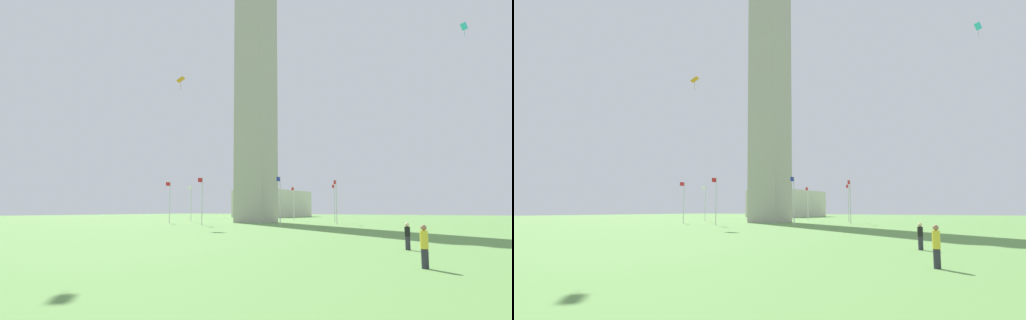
{
  "view_description": "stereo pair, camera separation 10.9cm",
  "coord_description": "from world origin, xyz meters",
  "views": [
    {
      "loc": [
        65.11,
        40.37,
        2.4
      ],
      "look_at": [
        0.0,
        0.0,
        11.7
      ],
      "focal_mm": 28.7,
      "sensor_mm": 36.0,
      "label": 1
    },
    {
      "loc": [
        65.05,
        40.46,
        2.4
      ],
      "look_at": [
        0.0,
        0.0,
        11.7
      ],
      "focal_mm": 28.7,
      "sensor_mm": 36.0,
      "label": 2
    }
  ],
  "objects": [
    {
      "name": "distant_building",
      "position": [
        -55.15,
        -27.41,
        4.29
      ],
      "size": [
        24.87,
        16.82,
        8.58
      ],
      "color": "beige",
      "rests_on": "ground"
    },
    {
      "name": "flagpole_ne",
      "position": [
        11.21,
        11.14,
        4.06
      ],
      "size": [
        1.12,
        0.14,
        7.36
      ],
      "color": "silver",
      "rests_on": "ground"
    },
    {
      "name": "kite_cyan_box",
      "position": [
        -4.57,
        35.89,
        31.19
      ],
      "size": [
        1.24,
        1.11,
        2.38
      ],
      "color": "#33C6D1"
    },
    {
      "name": "flagpole_nw",
      "position": [
        11.21,
        -11.14,
        4.06
      ],
      "size": [
        1.12,
        0.14,
        7.36
      ],
      "color": "silver",
      "rests_on": "ground"
    },
    {
      "name": "kite_orange_diamond",
      "position": [
        14.9,
        -5.75,
        24.2
      ],
      "size": [
        1.61,
        1.49,
        2.21
      ],
      "color": "orange"
    },
    {
      "name": "flagpole_s",
      "position": [
        -15.7,
        0.0,
        4.06
      ],
      "size": [
        1.12,
        0.14,
        7.36
      ],
      "color": "silver",
      "rests_on": "ground"
    },
    {
      "name": "flagpole_e",
      "position": [
        0.06,
        15.76,
        4.06
      ],
      "size": [
        1.12,
        0.14,
        7.36
      ],
      "color": "silver",
      "rests_on": "ground"
    },
    {
      "name": "flagpole_w",
      "position": [
        0.06,
        -15.76,
        4.06
      ],
      "size": [
        1.12,
        0.14,
        7.36
      ],
      "color": "silver",
      "rests_on": "ground"
    },
    {
      "name": "flagpole_n",
      "position": [
        15.82,
        0.0,
        4.06
      ],
      "size": [
        1.12,
        0.14,
        7.36
      ],
      "color": "silver",
      "rests_on": "ground"
    },
    {
      "name": "obelisk_monument",
      "position": [
        0.0,
        0.0,
        27.62
      ],
      "size": [
        6.08,
        6.08,
        55.24
      ],
      "color": "#A8A399",
      "rests_on": "ground"
    },
    {
      "name": "person_black_shirt",
      "position": [
        39.22,
        35.0,
        0.8
      ],
      "size": [
        0.32,
        0.32,
        1.62
      ],
      "rotation": [
        0.0,
        0.0,
        -2.38
      ],
      "color": "#2D2D38",
      "rests_on": "ground"
    },
    {
      "name": "flagpole_sw",
      "position": [
        -11.08,
        -11.14,
        4.06
      ],
      "size": [
        1.12,
        0.14,
        7.36
      ],
      "color": "silver",
      "rests_on": "ground"
    },
    {
      "name": "ground_plane",
      "position": [
        0.0,
        0.0,
        0.0
      ],
      "size": [
        260.0,
        260.0,
        0.0
      ],
      "primitive_type": "plane",
      "color": "#609347"
    },
    {
      "name": "person_yellow_shirt",
      "position": [
        46.91,
        37.25,
        0.88
      ],
      "size": [
        0.32,
        0.32,
        1.78
      ],
      "rotation": [
        0.0,
        0.0,
        -2.93
      ],
      "color": "#2D2D38",
      "rests_on": "ground"
    },
    {
      "name": "flagpole_se",
      "position": [
        -11.08,
        11.14,
        4.06
      ],
      "size": [
        1.12,
        0.14,
        7.36
      ],
      "color": "silver",
      "rests_on": "ground"
    }
  ]
}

